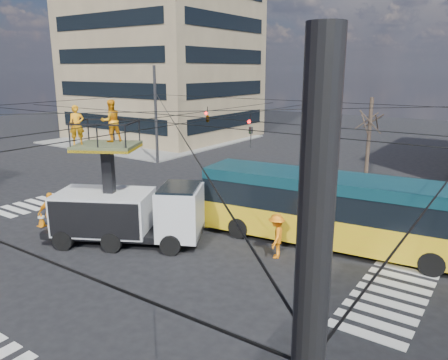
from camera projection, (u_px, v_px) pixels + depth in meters
ground at (171, 237)px, 20.66m from camera, size 120.00×120.00×0.00m
sidewalk_nw at (153, 139)px, 48.94m from camera, size 18.00×18.00×0.12m
crosswalks at (171, 237)px, 20.66m from camera, size 22.40×22.40×0.02m
building_tower at (160, 1)px, 48.15m from camera, size 18.06×16.06×30.00m
overhead_network at (173, 146)px, 19.96m from camera, size 24.24×24.24×8.00m
tree_a at (370, 119)px, 27.55m from camera, size 2.00×2.00×6.00m
utility_truck at (127, 199)px, 19.54m from camera, size 7.26×5.32×6.42m
city_bus at (341, 210)px, 19.10m from camera, size 12.90×3.96×3.20m
traffic_cone at (41, 219)px, 22.00m from camera, size 0.36×0.36×0.74m
worker_ground at (51, 213)px, 20.90m from camera, size 0.80×1.29×2.04m
flagger at (276, 236)px, 18.22m from camera, size 1.07×1.39×1.91m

